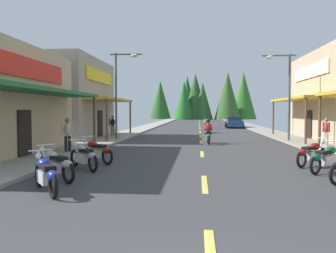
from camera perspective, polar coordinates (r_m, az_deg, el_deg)
The scene contains 20 objects.
ground at distance 36.33m, azimuth 5.30°, elevation -0.75°, with size 10.71×97.14×0.10m, color #38383A.
sidewalk_left at distance 36.87m, azimuth -4.88°, elevation -0.53°, with size 2.32×97.14×0.12m, color #9E9991.
sidewalk_right at distance 36.93m, azimuth 15.46°, elevation -0.61°, with size 2.32×97.14×0.12m, color gray.
centerline_dashes at distance 39.78m, azimuth 5.27°, elevation -0.38°, with size 0.16×73.45×0.01m.
storefront_left_far at distance 27.92m, azimuth -17.50°, elevation 4.37°, with size 8.22×9.02×5.97m.
streetlamp_left at distance 23.81m, azimuth -7.74°, elevation 7.04°, with size 2.18×0.30×5.97m.
streetlamp_right at distance 24.07m, azimuth 18.54°, elevation 6.62°, with size 2.18×0.30×5.77m.
motorcycle_parked_right_2 at distance 12.75m, azimuth 24.68°, elevation -4.71°, with size 1.63×1.54×1.04m.
motorcycle_parked_right_3 at distance 13.98m, azimuth 22.59°, elevation -4.04°, with size 1.60×1.57×1.04m.
motorcycle_parked_left_0 at distance 9.24m, azimuth -19.48°, elevation -7.31°, with size 1.37×1.77×1.04m.
motorcycle_parked_left_1 at distance 10.79m, azimuth -18.07°, elevation -5.88°, with size 1.74×1.40×1.04m.
motorcycle_parked_left_2 at distance 12.49m, azimuth -13.72°, elevation -4.69°, with size 1.54×1.63×1.04m.
motorcycle_parked_left_3 at distance 13.96m, azimuth -11.78°, elevation -3.91°, with size 1.77×1.37×1.04m.
rider_cruising_lead at distance 21.73m, azimuth 6.65°, elevation -1.13°, with size 0.60×2.14×1.57m.
rider_cruising_trailing at distance 32.63m, azimuth 6.32°, elevation 0.11°, with size 0.61×2.14×1.57m.
pedestrian_by_shop at distance 21.17m, azimuth 24.57°, elevation -0.62°, with size 0.36×0.55×1.66m.
pedestrian_browsing at distance 17.16m, azimuth -16.18°, elevation -1.06°, with size 0.44×0.44×1.71m.
pedestrian_strolling at distance 27.39m, azimuth -9.07°, elevation 0.33°, with size 0.57×0.28×1.71m.
parked_car_curbside at distance 42.65m, azimuth 10.85°, elevation 0.69°, with size 2.12×4.33×1.40m.
treeline_backdrop at distance 85.85m, azimuth 5.99°, elevation 4.76°, with size 26.90×11.38×11.62m.
Camera 1 is at (-0.18, -2.70, 2.05)m, focal length 37.05 mm.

